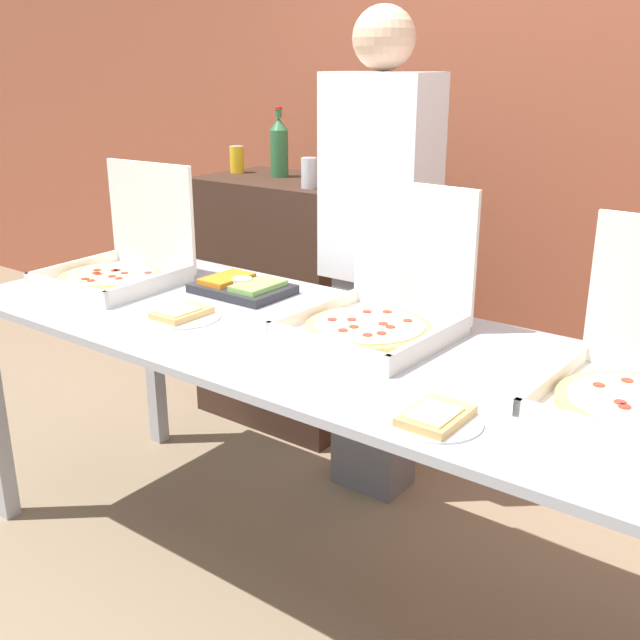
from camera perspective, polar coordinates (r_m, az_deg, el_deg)
The scene contains 13 objects.
ground_plane at distance 2.61m, azimuth 0.00°, elevation -19.68°, with size 16.00×16.00×0.00m, color #847056.
brick_wall_behind at distance 3.56m, azimuth 17.26°, elevation 14.42°, with size 10.00×0.06×2.80m.
buffet_table at distance 2.21m, azimuth 0.00°, elevation -3.56°, with size 2.50×0.85×0.88m.
pizza_box_far_left at distance 2.18m, azimuth 4.61°, elevation 0.86°, with size 0.44×0.45×0.42m.
pizza_box_near_left at distance 2.79m, azimuth -14.92°, elevation 4.29°, with size 0.44×0.45×0.41m.
paper_plate_front_center at distance 2.37m, azimuth -10.49°, elevation 0.43°, with size 0.24×0.24×0.03m.
paper_plate_front_right at distance 1.68m, azimuth 8.79°, elevation -7.35°, with size 0.21×0.21×0.03m.
veggie_tray at distance 2.59m, azimuth -5.94°, elevation 2.53°, with size 0.32×0.23×0.05m.
sideboard_podium at distance 3.53m, azimuth -2.49°, elevation 1.49°, with size 0.76×0.51×1.14m.
soda_bottle at distance 3.45m, azimuth -3.13°, elevation 13.04°, with size 0.08×0.08×0.31m.
soda_can_silver at distance 3.12m, azimuth -0.84°, elevation 11.15°, with size 0.07×0.07×0.12m.
soda_can_colored at distance 3.60m, azimuth -6.35°, elevation 12.07°, with size 0.07×0.07×0.12m.
person_guest_cap at distance 2.78m, azimuth 4.47°, elevation 4.95°, with size 0.40×0.22×1.82m.
Camera 1 is at (1.23, -1.63, 1.63)m, focal length 42.00 mm.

